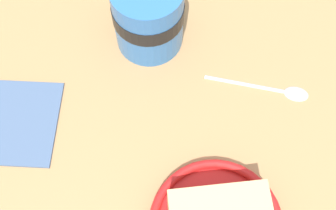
# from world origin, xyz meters

# --- Properties ---
(ground_plane) EXTENTS (1.19, 1.19, 0.03)m
(ground_plane) POSITION_xyz_m (0.00, 0.00, -0.02)
(ground_plane) COLOR tan
(tea_mug) EXTENTS (0.11, 0.09, 0.10)m
(tea_mug) POSITION_xyz_m (0.17, 0.06, 0.05)
(tea_mug) COLOR #3372BF
(tea_mug) RESTS_ON ground_plane
(teaspoon) EXTENTS (0.06, 0.12, 0.01)m
(teaspoon) POSITION_xyz_m (0.07, -0.09, 0.00)
(teaspoon) COLOR silver
(teaspoon) RESTS_ON ground_plane
(folded_napkin) EXTENTS (0.13, 0.12, 0.01)m
(folded_napkin) POSITION_xyz_m (0.07, 0.23, 0.00)
(folded_napkin) COLOR slate
(folded_napkin) RESTS_ON ground_plane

